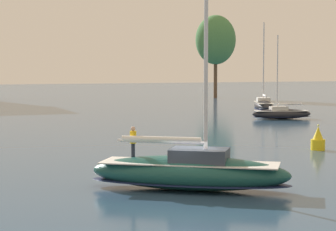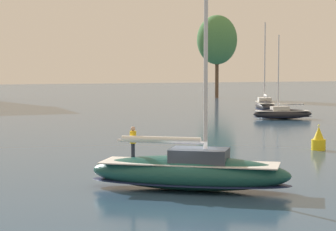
% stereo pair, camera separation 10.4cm
% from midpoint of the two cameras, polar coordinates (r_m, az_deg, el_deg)
% --- Properties ---
extents(ground_plane, '(400.00, 400.00, 0.00)m').
position_cam_midpoint_polar(ground_plane, '(33.62, 1.79, -6.48)').
color(ground_plane, '#2D4C6B').
extents(tree_shore_left, '(7.94, 7.94, 16.34)m').
position_cam_midpoint_polar(tree_shore_left, '(130.10, 4.15, 6.57)').
color(tree_shore_left, brown).
rests_on(tree_shore_left, ground).
extents(sailboat_main, '(10.21, 8.25, 14.25)m').
position_cam_midpoint_polar(sailboat_main, '(33.45, 1.84, -4.85)').
color(sailboat_main, '#194C47').
rests_on(sailboat_main, ground).
extents(sailboat_moored_near_marina, '(7.53, 3.81, 9.99)m').
position_cam_midpoint_polar(sailboat_moored_near_marina, '(79.21, 9.81, 0.19)').
color(sailboat_moored_near_marina, '#232328').
rests_on(sailboat_moored_near_marina, ground).
extents(sailboat_moored_mid_channel, '(6.01, 9.31, 12.46)m').
position_cam_midpoint_polar(sailboat_moored_mid_channel, '(92.96, 8.29, 0.91)').
color(sailboat_moored_mid_channel, '#232328').
rests_on(sailboat_moored_mid_channel, ground).
extents(channel_buoy, '(1.07, 1.07, 1.94)m').
position_cam_midpoint_polar(channel_buoy, '(50.48, 12.87, -2.08)').
color(channel_buoy, yellow).
rests_on(channel_buoy, ground).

